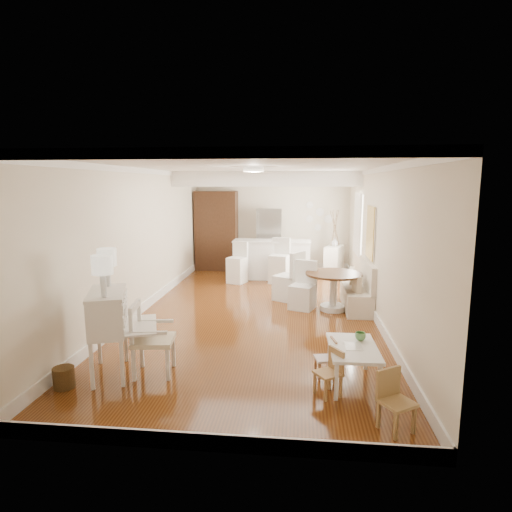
% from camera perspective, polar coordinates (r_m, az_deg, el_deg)
% --- Properties ---
extents(room, '(9.00, 9.04, 2.82)m').
position_cam_1_polar(room, '(8.48, 0.53, 6.08)').
color(room, brown).
rests_on(room, ground).
extents(secretary_bureau, '(1.14, 1.15, 1.14)m').
position_cam_1_polar(secretary_bureau, '(5.99, -19.03, -9.73)').
color(secretary_bureau, white).
rests_on(secretary_bureau, ground).
extents(gustavian_armchair, '(0.62, 0.62, 0.97)m').
position_cam_1_polar(gustavian_armchair, '(5.89, -13.50, -10.68)').
color(gustavian_armchair, white).
rests_on(gustavian_armchair, ground).
extents(wicker_basket, '(0.32, 0.32, 0.26)m').
position_cam_1_polar(wicker_basket, '(5.99, -24.25, -14.56)').
color(wicker_basket, '#503619').
rests_on(wicker_basket, ground).
extents(kids_table, '(0.61, 1.00, 0.49)m').
position_cam_1_polar(kids_table, '(5.68, 12.74, -13.99)').
color(kids_table, silver).
rests_on(kids_table, ground).
extents(kids_chair_a, '(0.38, 0.38, 0.57)m').
position_cam_1_polar(kids_chair_a, '(5.32, 9.57, -15.09)').
color(kids_chair_a, tan).
rests_on(kids_chair_a, ground).
extents(kids_chair_b, '(0.30, 0.30, 0.52)m').
position_cam_1_polar(kids_chair_b, '(5.79, 9.20, -13.26)').
color(kids_chair_b, '#A4704A').
rests_on(kids_chair_b, ground).
extents(kids_chair_c, '(0.43, 0.43, 0.64)m').
position_cam_1_polar(kids_chair_c, '(4.79, 18.28, -17.95)').
color(kids_chair_c, '#A9834D').
rests_on(kids_chair_c, ground).
extents(banquette, '(0.52, 1.60, 0.98)m').
position_cam_1_polar(banquette, '(8.91, 13.25, -3.71)').
color(banquette, silver).
rests_on(banquette, ground).
extents(dining_table, '(1.47, 1.47, 0.76)m').
position_cam_1_polar(dining_table, '(8.68, 10.26, -4.69)').
color(dining_table, '#4D2E18').
rests_on(dining_table, ground).
extents(slip_chair_near, '(0.59, 0.61, 0.97)m').
position_cam_1_polar(slip_chair_near, '(8.68, 6.24, -3.91)').
color(slip_chair_near, white).
rests_on(slip_chair_near, ground).
extents(slip_chair_far, '(0.72, 0.71, 1.08)m').
position_cam_1_polar(slip_chair_far, '(9.29, 4.37, -2.63)').
color(slip_chair_far, silver).
rests_on(slip_chair_far, ground).
extents(breakfast_counter, '(2.05, 0.65, 1.03)m').
position_cam_1_polar(breakfast_counter, '(11.40, 2.14, -0.46)').
color(breakfast_counter, white).
rests_on(breakfast_counter, ground).
extents(bar_stool_left, '(0.54, 0.54, 1.05)m').
position_cam_1_polar(bar_stool_left, '(10.89, -2.55, -0.89)').
color(bar_stool_left, white).
rests_on(bar_stool_left, ground).
extents(bar_stool_right, '(0.55, 0.55, 1.15)m').
position_cam_1_polar(bar_stool_right, '(10.89, 3.11, -0.63)').
color(bar_stool_right, white).
rests_on(bar_stool_right, ground).
extents(pantry_cabinet, '(1.20, 0.60, 2.30)m').
position_cam_1_polar(pantry_cabinet, '(12.59, -5.27, 3.37)').
color(pantry_cabinet, '#381E11').
rests_on(pantry_cabinet, ground).
extents(fridge, '(0.75, 0.65, 1.80)m').
position_cam_1_polar(fridge, '(12.37, 3.39, 2.12)').
color(fridge, silver).
rests_on(fridge, ground).
extents(sideboard, '(0.62, 0.93, 0.82)m').
position_cam_1_polar(sideboard, '(12.02, 10.34, -0.61)').
color(sideboard, white).
rests_on(sideboard, ground).
extents(pencil_cup, '(0.15, 0.15, 0.11)m').
position_cam_1_polar(pencil_cup, '(5.79, 13.75, -10.37)').
color(pencil_cup, '#60A560').
rests_on(pencil_cup, kids_table).
extents(branch_vase, '(0.22, 0.22, 0.22)m').
position_cam_1_polar(branch_vase, '(11.98, 10.44, 1.86)').
color(branch_vase, silver).
rests_on(branch_vase, sideboard).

